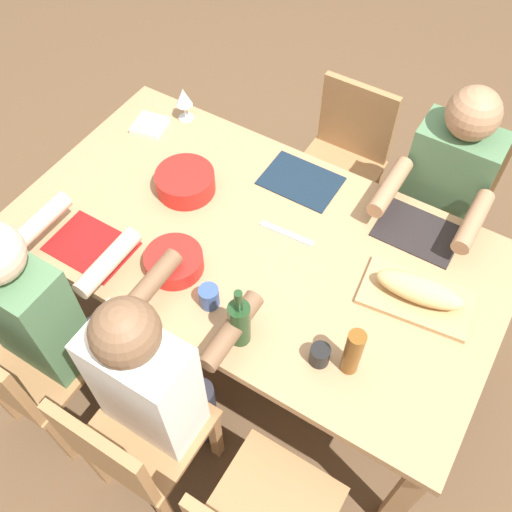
{
  "coord_description": "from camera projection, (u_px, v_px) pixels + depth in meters",
  "views": [
    {
      "loc": [
        0.71,
        -1.16,
        2.52
      ],
      "look_at": [
        0.0,
        0.0,
        0.63
      ],
      "focal_mm": 40.07,
      "sensor_mm": 36.0,
      "label": 1
    }
  ],
  "objects": [
    {
      "name": "chair_far_center",
      "position": [
        344.0,
        157.0,
        2.87
      ],
      "size": [
        0.4,
        0.4,
        0.85
      ],
      "color": "#9E7044",
      "rests_on": "ground_plane"
    },
    {
      "name": "cup_near_center",
      "position": [
        209.0,
        297.0,
        2.03
      ],
      "size": [
        0.07,
        0.07,
        0.09
      ],
      "primitive_type": "cylinder",
      "color": "#334C8C",
      "rests_on": "dining_table"
    },
    {
      "name": "serving_bowl_fruit",
      "position": [
        185.0,
        181.0,
        2.35
      ],
      "size": [
        0.24,
        0.24,
        0.09
      ],
      "color": "red",
      "rests_on": "dining_table"
    },
    {
      "name": "serving_bowl_greens",
      "position": [
        174.0,
        261.0,
        2.13
      ],
      "size": [
        0.22,
        0.22,
        0.07
      ],
      "color": "red",
      "rests_on": "dining_table"
    },
    {
      "name": "dining_table",
      "position": [
        256.0,
        251.0,
        2.3
      ],
      "size": [
        1.92,
        1.05,
        0.74
      ],
      "color": "#A87F56",
      "rests_on": "ground_plane"
    },
    {
      "name": "chair_near_left",
      "position": [
        24.0,
        373.0,
        2.19
      ],
      "size": [
        0.4,
        0.4,
        0.85
      ],
      "color": "#9E7044",
      "rests_on": "ground_plane"
    },
    {
      "name": "wine_glass",
      "position": [
        184.0,
        98.0,
        2.56
      ],
      "size": [
        0.08,
        0.08,
        0.17
      ],
      "color": "silver",
      "rests_on": "dining_table"
    },
    {
      "name": "beer_bottle",
      "position": [
        353.0,
        352.0,
        1.83
      ],
      "size": [
        0.06,
        0.06,
        0.22
      ],
      "primitive_type": "cylinder",
      "color": "brown",
      "rests_on": "dining_table"
    },
    {
      "name": "wine_bottle",
      "position": [
        239.0,
        322.0,
        1.9
      ],
      "size": [
        0.08,
        0.08,
        0.29
      ],
      "color": "#193819",
      "rests_on": "dining_table"
    },
    {
      "name": "cup_near_right",
      "position": [
        320.0,
        355.0,
        1.91
      ],
      "size": [
        0.07,
        0.07,
        0.08
      ],
      "primitive_type": "cylinder",
      "color": "black",
      "rests_on": "dining_table"
    },
    {
      "name": "carving_knife",
      "position": [
        287.0,
        233.0,
        2.25
      ],
      "size": [
        0.23,
        0.04,
        0.01
      ],
      "primitive_type": "cube",
      "rotation": [
        0.0,
        0.0,
        0.05
      ],
      "color": "silver",
      "rests_on": "dining_table"
    },
    {
      "name": "placemat_far_center",
      "position": [
        301.0,
        181.0,
        2.42
      ],
      "size": [
        0.32,
        0.23,
        0.01
      ],
      "primitive_type": "cube",
      "color": "#142333",
      "rests_on": "dining_table"
    },
    {
      "name": "ground_plane",
      "position": [
        256.0,
        330.0,
        2.84
      ],
      "size": [
        8.0,
        8.0,
        0.0
      ],
      "primitive_type": "plane",
      "color": "brown"
    },
    {
      "name": "diner_far_right",
      "position": [
        442.0,
        192.0,
        2.44
      ],
      "size": [
        0.41,
        0.53,
        1.2
      ],
      "color": "#2D2D38",
      "rests_on": "ground_plane"
    },
    {
      "name": "napkin_stack",
      "position": [
        150.0,
        125.0,
        2.61
      ],
      "size": [
        0.16,
        0.16,
        0.02
      ],
      "primitive_type": "cube",
      "rotation": [
        0.0,
        0.0,
        0.19
      ],
      "color": "white",
      "rests_on": "dining_table"
    },
    {
      "name": "cutting_board",
      "position": [
        416.0,
        298.0,
        2.07
      ],
      "size": [
        0.42,
        0.27,
        0.02
      ],
      "primitive_type": "cube",
      "rotation": [
        0.0,
        0.0,
        0.12
      ],
      "color": "tan",
      "rests_on": "dining_table"
    },
    {
      "name": "diner_near_left",
      "position": [
        40.0,
        309.0,
        2.11
      ],
      "size": [
        0.41,
        0.53,
        1.2
      ],
      "color": "#2D2D38",
      "rests_on": "ground_plane"
    },
    {
      "name": "diner_near_center",
      "position": [
        155.0,
        379.0,
        1.94
      ],
      "size": [
        0.41,
        0.53,
        1.2
      ],
      "color": "#2D2D38",
      "rests_on": "ground_plane"
    },
    {
      "name": "chair_far_right",
      "position": [
        444.0,
        198.0,
        2.71
      ],
      "size": [
        0.4,
        0.4,
        0.85
      ],
      "color": "#9E7044",
      "rests_on": "ground_plane"
    },
    {
      "name": "placemat_near_left",
      "position": [
        91.0,
        246.0,
        2.22
      ],
      "size": [
        0.32,
        0.23,
        0.01
      ],
      "primitive_type": "cube",
      "color": "maroon",
      "rests_on": "dining_table"
    },
    {
      "name": "bread_loaf",
      "position": [
        420.0,
        289.0,
        2.03
      ],
      "size": [
        0.33,
        0.15,
        0.09
      ],
      "primitive_type": "ellipsoid",
      "rotation": [
        0.0,
        0.0,
        0.12
      ],
      "color": "tan",
      "rests_on": "cutting_board"
    },
    {
      "name": "placemat_far_right",
      "position": [
        418.0,
        232.0,
        2.26
      ],
      "size": [
        0.32,
        0.23,
        0.01
      ],
      "primitive_type": "cube",
      "color": "black",
      "rests_on": "dining_table"
    },
    {
      "name": "chair_near_center",
      "position": [
        132.0,
        445.0,
        2.03
      ],
      "size": [
        0.4,
        0.4,
        0.85
      ],
      "color": "#9E7044",
      "rests_on": "ground_plane"
    }
  ]
}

